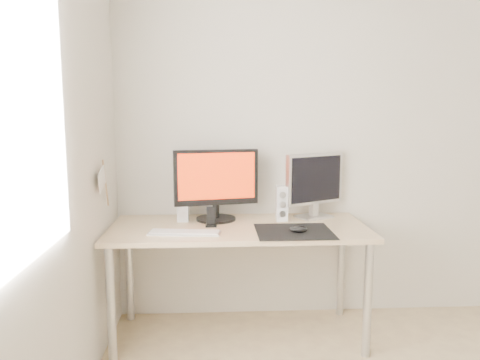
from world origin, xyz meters
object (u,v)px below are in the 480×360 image
phone_dock (211,221)px  keyboard (185,232)px  speaker_right (282,203)px  second_monitor (315,182)px  main_monitor (216,182)px  desk (239,238)px  speaker_left (183,204)px  mouse (298,229)px

phone_dock → keyboard: bearing=-132.6°
phone_dock → speaker_right: bearing=16.7°
second_monitor → phone_dock: 0.75m
second_monitor → speaker_right: size_ratio=1.90×
main_monitor → speaker_right: (0.43, -0.03, -0.14)m
desk → speaker_left: 0.43m
desk → phone_dock: size_ratio=12.87×
mouse → speaker_right: size_ratio=0.47×
keyboard → phone_dock: phone_dock is taller
desk → keyboard: 0.38m
mouse → desk: size_ratio=0.07×
desk → second_monitor: 0.64m
speaker_right → second_monitor: bearing=16.8°
speaker_left → phone_dock: speaker_left is taller
main_monitor → phone_dock: 0.27m
keyboard → mouse: bearing=-1.6°
main_monitor → speaker_left: 0.26m
mouse → keyboard: size_ratio=0.25×
desk → speaker_right: (0.29, 0.14, 0.19)m
desk → mouse: bearing=-28.7°
main_monitor → phone_dock: bearing=-101.6°
mouse → keyboard: mouse is taller
speaker_left → phone_dock: size_ratio=1.84×
desk → second_monitor: second_monitor is taller
desk → main_monitor: size_ratio=2.91×
main_monitor → speaker_left: main_monitor is taller
main_monitor → speaker_right: size_ratio=2.40×
mouse → speaker_left: 0.78m
desk → keyboard: bearing=-152.5°
phone_dock → main_monitor: bearing=78.4°
speaker_left → phone_dock: bearing=-40.6°
second_monitor → phone_dock: bearing=-163.2°
desk → second_monitor: (0.52, 0.21, 0.32)m
speaker_right → keyboard: 0.69m
desk → speaker_left: speaker_left is taller
main_monitor → keyboard: main_monitor is taller
main_monitor → keyboard: size_ratio=1.27×
mouse → speaker_left: speaker_left is taller
speaker_right → phone_dock: size_ratio=1.84×
desk → phone_dock: bearing=-179.4°
phone_dock → speaker_left: bearing=139.4°
desk → speaker_left: bearing=156.3°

